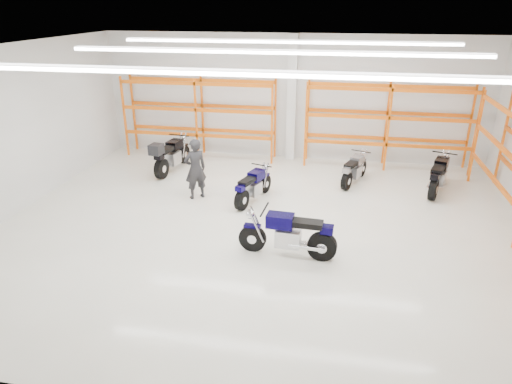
% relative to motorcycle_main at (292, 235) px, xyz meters
% --- Properties ---
extents(ground, '(14.00, 14.00, 0.00)m').
position_rel_motorcycle_main_xyz_m(ground, '(-0.84, 1.34, -0.53)').
color(ground, beige).
rests_on(ground, ground).
extents(room_shell, '(14.02, 12.02, 4.51)m').
position_rel_motorcycle_main_xyz_m(room_shell, '(-0.84, 1.36, 2.75)').
color(room_shell, silver).
rests_on(room_shell, ground).
extents(motorcycle_main, '(2.32, 0.77, 1.14)m').
position_rel_motorcycle_main_xyz_m(motorcycle_main, '(0.00, 0.00, 0.00)').
color(motorcycle_main, black).
rests_on(motorcycle_main, ground).
extents(motorcycle_back_a, '(0.83, 2.44, 1.25)m').
position_rel_motorcycle_main_xyz_m(motorcycle_back_a, '(-4.75, 4.85, 0.07)').
color(motorcycle_back_a, black).
rests_on(motorcycle_back_a, ground).
extents(motorcycle_back_b, '(0.90, 1.96, 0.99)m').
position_rel_motorcycle_main_xyz_m(motorcycle_back_b, '(-1.48, 2.89, -0.07)').
color(motorcycle_back_b, black).
rests_on(motorcycle_back_b, ground).
extents(motorcycle_back_c, '(0.94, 1.90, 0.97)m').
position_rel_motorcycle_main_xyz_m(motorcycle_back_c, '(1.47, 4.92, -0.08)').
color(motorcycle_back_c, black).
rests_on(motorcycle_back_c, ground).
extents(motorcycle_back_d, '(1.04, 2.19, 1.11)m').
position_rel_motorcycle_main_xyz_m(motorcycle_back_d, '(4.03, 4.68, -0.01)').
color(motorcycle_back_d, black).
rests_on(motorcycle_back_d, ground).
extents(standing_man, '(0.80, 0.76, 1.84)m').
position_rel_motorcycle_main_xyz_m(standing_man, '(-3.20, 2.90, 0.39)').
color(standing_man, '#232325').
rests_on(standing_man, ground).
extents(structural_column, '(0.32, 0.32, 4.50)m').
position_rel_motorcycle_main_xyz_m(structural_column, '(-0.84, 7.16, 1.72)').
color(structural_column, white).
rests_on(structural_column, ground).
extents(pallet_racking_back_left, '(5.67, 0.87, 3.00)m').
position_rel_motorcycle_main_xyz_m(pallet_racking_back_left, '(-4.24, 6.82, 1.25)').
color(pallet_racking_back_left, orange).
rests_on(pallet_racking_back_left, ground).
extents(pallet_racking_back_right, '(5.67, 0.87, 3.00)m').
position_rel_motorcycle_main_xyz_m(pallet_racking_back_right, '(2.56, 6.82, 1.25)').
color(pallet_racking_back_right, orange).
rests_on(pallet_racking_back_right, ground).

